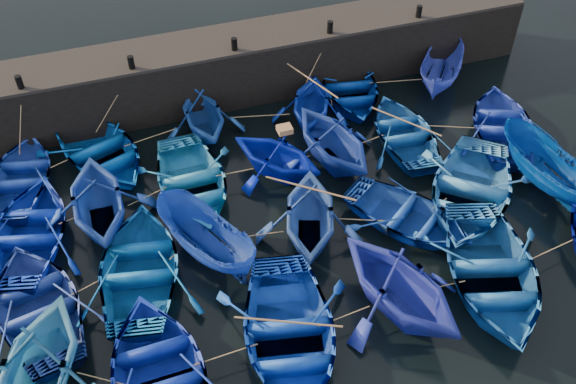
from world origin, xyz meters
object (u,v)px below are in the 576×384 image
object	(u,v)px
boat_13	(38,305)
boat_20	(35,369)
boat_0	(21,176)
boat_8	(192,182)
wooden_crate	(285,129)

from	to	relation	value
boat_13	boat_20	xyz separation A→B (m)	(-0.04, -2.66, 0.71)
boat_0	boat_8	xyz separation A→B (m)	(5.69, -2.33, 0.05)
boat_0	wooden_crate	bearing A→B (deg)	178.85
boat_8	boat_13	bearing A→B (deg)	-146.13
boat_20	boat_0	bearing A→B (deg)	112.17
wooden_crate	boat_0	bearing A→B (deg)	165.38
boat_13	wooden_crate	bearing A→B (deg)	-168.82
boat_20	wooden_crate	bearing A→B (deg)	56.16
boat_8	wooden_crate	distance (m)	3.77
boat_20	wooden_crate	world-z (taller)	boat_20
boat_8	boat_13	xyz separation A→B (m)	(-5.44, -3.73, -0.00)
boat_0	boat_8	size ratio (longest dim) A/B	0.90
boat_0	boat_20	xyz separation A→B (m)	(0.21, -8.73, 0.76)
boat_8	boat_20	world-z (taller)	boat_20
boat_0	boat_20	size ratio (longest dim) A/B	0.98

